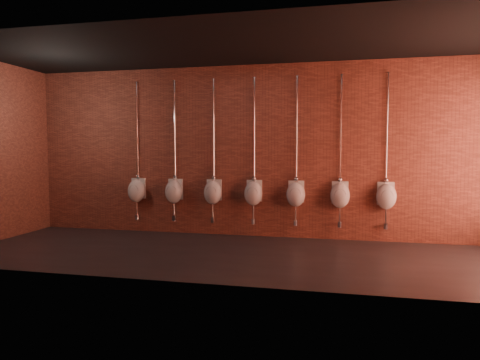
# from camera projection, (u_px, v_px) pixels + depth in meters

# --- Properties ---
(ground) EXTENTS (8.50, 8.50, 0.00)m
(ground) POSITION_uv_depth(u_px,v_px,m) (227.00, 254.00, 6.67)
(ground) COLOR black
(ground) RESTS_ON ground
(room_shell) EXTENTS (8.54, 3.04, 3.22)m
(room_shell) POSITION_uv_depth(u_px,v_px,m) (227.00, 125.00, 6.53)
(room_shell) COLOR black
(room_shell) RESTS_ON ground
(urinal_0) EXTENTS (0.35, 0.30, 2.71)m
(urinal_0) POSITION_uv_depth(u_px,v_px,m) (137.00, 190.00, 8.43)
(urinal_0) COLOR silver
(urinal_0) RESTS_ON ground
(urinal_1) EXTENTS (0.35, 0.30, 2.71)m
(urinal_1) POSITION_uv_depth(u_px,v_px,m) (174.00, 191.00, 8.27)
(urinal_1) COLOR silver
(urinal_1) RESTS_ON ground
(urinal_2) EXTENTS (0.35, 0.30, 2.71)m
(urinal_2) POSITION_uv_depth(u_px,v_px,m) (213.00, 191.00, 8.10)
(urinal_2) COLOR silver
(urinal_2) RESTS_ON ground
(urinal_3) EXTENTS (0.35, 0.30, 2.71)m
(urinal_3) POSITION_uv_depth(u_px,v_px,m) (253.00, 192.00, 7.93)
(urinal_3) COLOR silver
(urinal_3) RESTS_ON ground
(urinal_4) EXTENTS (0.35, 0.30, 2.71)m
(urinal_4) POSITION_uv_depth(u_px,v_px,m) (296.00, 193.00, 7.76)
(urinal_4) COLOR silver
(urinal_4) RESTS_ON ground
(urinal_5) EXTENTS (0.35, 0.30, 2.71)m
(urinal_5) POSITION_uv_depth(u_px,v_px,m) (340.00, 194.00, 7.59)
(urinal_5) COLOR silver
(urinal_5) RESTS_ON ground
(urinal_6) EXTENTS (0.35, 0.30, 2.71)m
(urinal_6) POSITION_uv_depth(u_px,v_px,m) (386.00, 195.00, 7.42)
(urinal_6) COLOR silver
(urinal_6) RESTS_ON ground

